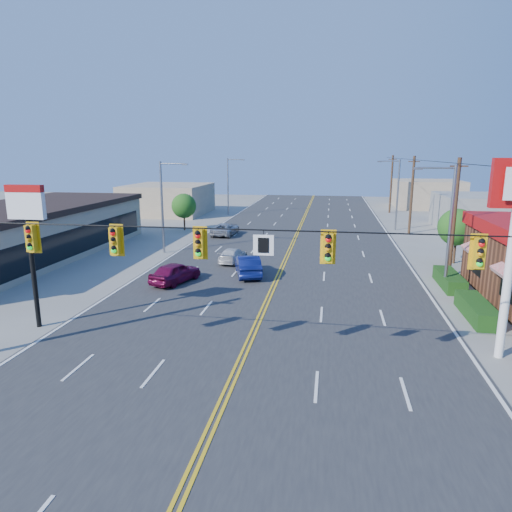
% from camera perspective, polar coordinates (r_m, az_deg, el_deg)
% --- Properties ---
extents(ground, '(160.00, 160.00, 0.00)m').
position_cam_1_polar(ground, '(18.46, -2.95, -15.33)').
color(ground, gray).
rests_on(ground, ground).
extents(road, '(20.00, 120.00, 0.06)m').
position_cam_1_polar(road, '(37.10, 3.59, -0.76)').
color(road, '#2D2D30').
rests_on(road, ground).
extents(signal_span, '(24.32, 0.34, 9.00)m').
position_cam_1_polar(signal_span, '(16.76, -3.54, -0.38)').
color(signal_span, '#47301E').
rests_on(signal_span, ground).
extents(strip_mall, '(10.40, 26.40, 4.40)m').
position_cam_1_polar(strip_mall, '(42.93, -27.36, 2.70)').
color(strip_mall, tan).
rests_on(strip_mall, ground).
extents(pizza_hut_sign, '(1.90, 0.30, 6.85)m').
position_cam_1_polar(pizza_hut_sign, '(24.90, -26.58, 3.31)').
color(pizza_hut_sign, black).
rests_on(pizza_hut_sign, ground).
extents(streetlight_se, '(2.55, 0.25, 8.00)m').
position_cam_1_polar(streetlight_se, '(31.05, 22.80, 4.04)').
color(streetlight_se, gray).
rests_on(streetlight_se, ground).
extents(streetlight_ne, '(2.55, 0.25, 8.00)m').
position_cam_1_polar(streetlight_ne, '(54.55, 17.10, 7.81)').
color(streetlight_ne, gray).
rests_on(streetlight_ne, ground).
extents(streetlight_sw, '(2.55, 0.25, 8.00)m').
position_cam_1_polar(streetlight_sw, '(40.74, -11.41, 6.63)').
color(streetlight_sw, gray).
rests_on(streetlight_sw, ground).
extents(streetlight_nw, '(2.55, 0.25, 8.00)m').
position_cam_1_polar(streetlight_nw, '(65.63, -3.35, 9.09)').
color(streetlight_nw, gray).
rests_on(streetlight_nw, ground).
extents(utility_pole_near, '(0.28, 0.28, 8.40)m').
position_cam_1_polar(utility_pole_near, '(35.28, 23.52, 4.39)').
color(utility_pole_near, '#47301E').
rests_on(utility_pole_near, ground).
extents(utility_pole_mid, '(0.28, 0.28, 8.40)m').
position_cam_1_polar(utility_pole_mid, '(52.81, 18.88, 7.20)').
color(utility_pole_mid, '#47301E').
rests_on(utility_pole_mid, ground).
extents(utility_pole_far, '(0.28, 0.28, 8.40)m').
position_cam_1_polar(utility_pole_far, '(70.58, 16.54, 8.59)').
color(utility_pole_far, '#47301E').
rests_on(utility_pole_far, ground).
extents(tree_kfc_rear, '(2.94, 2.94, 4.41)m').
position_cam_1_polar(tree_kfc_rear, '(39.61, 23.82, 3.31)').
color(tree_kfc_rear, '#47301E').
rests_on(tree_kfc_rear, ground).
extents(tree_west, '(2.80, 2.80, 4.20)m').
position_cam_1_polar(tree_west, '(52.90, -9.01, 6.20)').
color(tree_west, '#47301E').
rests_on(tree_west, ground).
extents(bld_east_mid, '(12.00, 10.00, 4.00)m').
position_cam_1_polar(bld_east_mid, '(59.25, 27.51, 4.84)').
color(bld_east_mid, gray).
rests_on(bld_east_mid, ground).
extents(bld_west_far, '(11.00, 12.00, 4.20)m').
position_cam_1_polar(bld_west_far, '(68.42, -10.93, 7.00)').
color(bld_west_far, tan).
rests_on(bld_west_far, ground).
extents(bld_east_far, '(10.00, 10.00, 4.40)m').
position_cam_1_polar(bld_east_far, '(79.69, 20.65, 7.27)').
color(bld_east_far, tan).
rests_on(bld_east_far, ground).
extents(car_magenta, '(2.91, 4.48, 1.42)m').
position_cam_1_polar(car_magenta, '(31.47, -10.05, -2.13)').
color(car_magenta, maroon).
rests_on(car_magenta, ground).
extents(car_blue, '(2.76, 4.75, 1.48)m').
position_cam_1_polar(car_blue, '(32.81, -1.02, -1.26)').
color(car_blue, '#0E1756').
rests_on(car_blue, ground).
extents(car_white, '(1.94, 4.02, 1.13)m').
position_cam_1_polar(car_white, '(36.92, -2.93, 0.03)').
color(car_white, silver).
rests_on(car_white, ground).
extents(car_silver, '(2.49, 4.85, 1.31)m').
position_cam_1_polar(car_silver, '(49.05, -3.89, 3.30)').
color(car_silver, '#B7B8BD').
rests_on(car_silver, ground).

